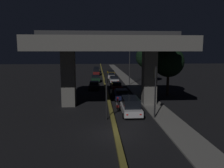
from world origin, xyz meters
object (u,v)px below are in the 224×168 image
car_dark_red_third (116,86)px  car_black_lead_oncoming (94,85)px  traffic_light_right_of_median (155,83)px  motorcycle_black_filtering_mid (111,93)px  car_dark_green_fourth_oncoming (96,69)px  motorcycle_red_filtering_near (117,105)px  street_lamp (128,59)px  traffic_light_left_of_median (106,87)px  car_taxi_yellow_sixth (111,73)px  pedestrian_on_sidewalk (152,97)px  car_white_fifth (111,76)px  car_dark_green_second_oncoming (95,78)px  car_dark_red_third_oncoming (97,71)px  car_dark_blue_second (121,94)px  car_white_fourth (114,79)px  car_white_lead (131,106)px

car_dark_red_third → car_black_lead_oncoming: (-3.85, 1.26, -0.01)m
traffic_light_right_of_median → motorcycle_black_filtering_mid: 11.40m
car_dark_green_fourth_oncoming → motorcycle_red_filtering_near: bearing=5.2°
street_lamp → car_dark_red_third: size_ratio=1.95×
traffic_light_left_of_median → car_black_lead_oncoming: (-1.48, 17.81, -2.58)m
car_taxi_yellow_sixth → pedestrian_on_sidewalk: size_ratio=2.78×
car_dark_green_fourth_oncoming → motorcycle_red_filtering_near: size_ratio=2.70×
car_dark_red_third → car_taxi_yellow_sixth: car_taxi_yellow_sixth is taller
traffic_light_left_of_median → motorcycle_red_filtering_near: size_ratio=2.81×
traffic_light_left_of_median → car_black_lead_oncoming: 18.05m
car_white_fifth → car_black_lead_oncoming: 14.61m
car_black_lead_oncoming → car_dark_green_second_oncoming: car_dark_green_second_oncoming is taller
traffic_light_right_of_median → car_dark_green_second_oncoming: bearing=102.7°
street_lamp → motorcycle_black_filtering_mid: bearing=-109.1°
car_dark_green_second_oncoming → street_lamp: bearing=47.5°
car_dark_red_third_oncoming → car_dark_green_fourth_oncoming: bearing=-177.2°
car_black_lead_oncoming → car_dark_green_second_oncoming: (0.14, 9.44, 0.05)m
street_lamp → motorcycle_red_filtering_near: size_ratio=5.22×
traffic_light_right_of_median → car_dark_red_third: traffic_light_right_of_median is taller
traffic_light_right_of_median → car_dark_blue_second: traffic_light_right_of_median is taller
car_dark_blue_second → car_dark_green_fourth_oncoming: bearing=6.8°
car_dark_blue_second → pedestrian_on_sidewalk: size_ratio=2.83×
street_lamp → car_white_fourth: (-2.46, 3.70, -4.55)m
car_dark_red_third → car_white_lead: bearing=178.3°
traffic_light_right_of_median → pedestrian_on_sidewalk: traffic_light_right_of_median is taller
car_black_lead_oncoming → motorcycle_black_filtering_mid: 7.86m
car_taxi_yellow_sixth → motorcycle_red_filtering_near: (-1.36, -35.94, -0.22)m
street_lamp → pedestrian_on_sidewalk: size_ratio=5.29×
traffic_light_left_of_median → pedestrian_on_sidewalk: size_ratio=2.85×
car_dark_red_third → car_white_fourth: car_white_fourth is taller
traffic_light_right_of_median → street_lamp: street_lamp is taller
car_white_lead → motorcycle_red_filtering_near: (-1.24, 1.75, -0.36)m
car_dark_red_third → car_dark_green_fourth_oncoming: (-3.60, 33.22, 0.18)m
street_lamp → car_dark_red_third_oncoming: size_ratio=2.13×
car_taxi_yellow_sixth → motorcycle_black_filtering_mid: 28.91m
street_lamp → motorcycle_black_filtering_mid: (-3.94, -11.35, -4.65)m
car_white_fifth → motorcycle_black_filtering_mid: (-1.38, -21.48, -0.18)m
car_white_fourth → car_dark_red_third_oncoming: (-3.75, 15.57, 0.31)m
car_dark_red_third → car_white_fifth: bearing=-3.1°
traffic_light_left_of_median → street_lamp: street_lamp is taller
car_dark_blue_second → motorcycle_red_filtering_near: car_dark_blue_second is taller
motorcycle_red_filtering_near → car_dark_red_third_oncoming: bearing=2.9°
car_dark_green_second_oncoming → car_white_fourth: bearing=63.6°
car_white_lead → car_black_lead_oncoming: bearing=14.6°
car_dark_red_third_oncoming → pedestrian_on_sidewalk: (7.24, -34.95, -0.06)m
car_white_fourth → car_dark_red_third: bearing=177.7°
motorcycle_red_filtering_near → pedestrian_on_sidewalk: (4.70, 2.75, 0.37)m
traffic_light_left_of_median → car_dark_green_second_oncoming: size_ratio=1.13×
car_dark_red_third_oncoming → car_dark_green_second_oncoming: bearing=1.6°
car_white_fourth → car_taxi_yellow_sixth: (0.16, 13.82, 0.09)m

